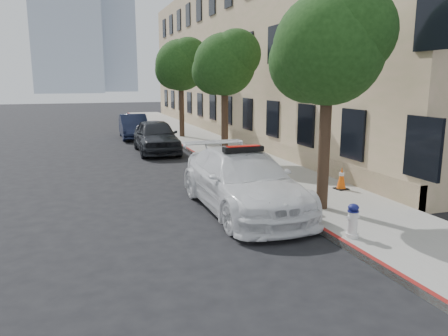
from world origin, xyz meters
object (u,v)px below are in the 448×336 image
object	(u,v)px
police_car	(243,181)
parked_car_mid	(156,136)
fire_hydrant	(353,221)
parked_car_far	(134,126)
traffic_cone	(342,178)

from	to	relation	value
police_car	parked_car_mid	xyz separation A→B (m)	(-0.52, 10.41, -0.01)
parked_car_mid	fire_hydrant	distance (m)	13.65
parked_car_mid	parked_car_far	distance (m)	5.80
parked_car_mid	police_car	bearing A→B (deg)	-85.59
parked_car_far	police_car	bearing A→B (deg)	-85.00
police_car	traffic_cone	distance (m)	3.60
parked_car_far	fire_hydrant	world-z (taller)	parked_car_far
fire_hydrant	traffic_cone	world-z (taller)	fire_hydrant
fire_hydrant	police_car	bearing A→B (deg)	109.85
parked_car_mid	traffic_cone	bearing A→B (deg)	-65.94
police_car	fire_hydrant	distance (m)	3.40
police_car	traffic_cone	xyz separation A→B (m)	(3.54, 0.62, -0.32)
parked_car_mid	fire_hydrant	xyz separation A→B (m)	(1.85, -13.52, -0.29)
police_car	traffic_cone	world-z (taller)	police_car
parked_car_far	traffic_cone	size ratio (longest dim) A/B	6.27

